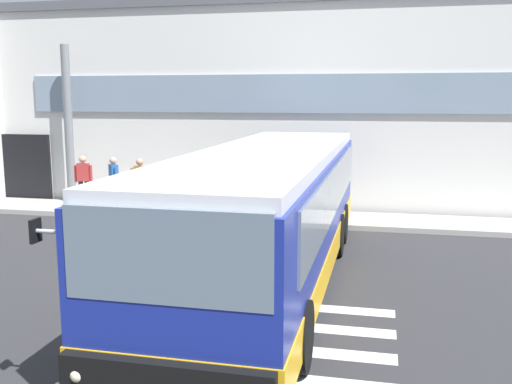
{
  "coord_description": "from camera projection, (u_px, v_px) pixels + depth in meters",
  "views": [
    {
      "loc": [
        3.86,
        -12.16,
        3.71
      ],
      "look_at": [
        1.03,
        0.86,
        1.5
      ],
      "focal_mm": 40.46,
      "sensor_mm": 36.0,
      "label": 1
    }
  ],
  "objects": [
    {
      "name": "passenger_by_doorway",
      "position": [
        114.0,
        180.0,
        18.33
      ],
      "size": [
        0.42,
        0.47,
        1.68
      ],
      "color": "#4C4233",
      "rests_on": "boarding_curb"
    },
    {
      "name": "entry_support_column",
      "position": [
        69.0,
        125.0,
        19.22
      ],
      "size": [
        0.28,
        0.28,
        5.25
      ],
      "primitive_type": "cylinder",
      "color": "slate",
      "rests_on": "boarding_curb"
    },
    {
      "name": "terminal_building",
      "position": [
        271.0,
        103.0,
        23.96
      ],
      "size": [
        25.54,
        13.8,
        6.86
      ],
      "color": "silver",
      "rests_on": "ground"
    },
    {
      "name": "safety_bollard_yellow",
      "position": [
        296.0,
        214.0,
        16.2
      ],
      "size": [
        0.18,
        0.18,
        0.9
      ],
      "primitive_type": "cylinder",
      "color": "yellow",
      "rests_on": "ground"
    },
    {
      "name": "passenger_near_column",
      "position": [
        84.0,
        177.0,
        18.75
      ],
      "size": [
        0.58,
        0.44,
        1.68
      ],
      "color": "#2D2D33",
      "rests_on": "boarding_curb"
    },
    {
      "name": "bay_paint_stripes",
      "position": [
        248.0,
        346.0,
        8.67
      ],
      "size": [
        4.4,
        3.96,
        0.01
      ],
      "color": "silver",
      "rests_on": "ground"
    },
    {
      "name": "passenger_at_curb_edge",
      "position": [
        140.0,
        182.0,
        17.96
      ],
      "size": [
        0.57,
        0.31,
        1.68
      ],
      "color": "#1E2338",
      "rests_on": "boarding_curb"
    },
    {
      "name": "bus_main_foreground",
      "position": [
        268.0,
        218.0,
        11.44
      ],
      "size": [
        3.13,
        11.18,
        2.7
      ],
      "color": "navy",
      "rests_on": "ground"
    },
    {
      "name": "boarding_curb",
      "position": [
        250.0,
        216.0,
        17.75
      ],
      "size": [
        27.74,
        2.0,
        0.15
      ],
      "primitive_type": "cube",
      "color": "#9E9B93",
      "rests_on": "ground"
    },
    {
      "name": "ground_plane",
      "position": [
        204.0,
        262.0,
        13.14
      ],
      "size": [
        80.0,
        90.0,
        0.02
      ],
      "primitive_type": "cube",
      "color": "#2B2B2D",
      "rests_on": "ground"
    }
  ]
}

